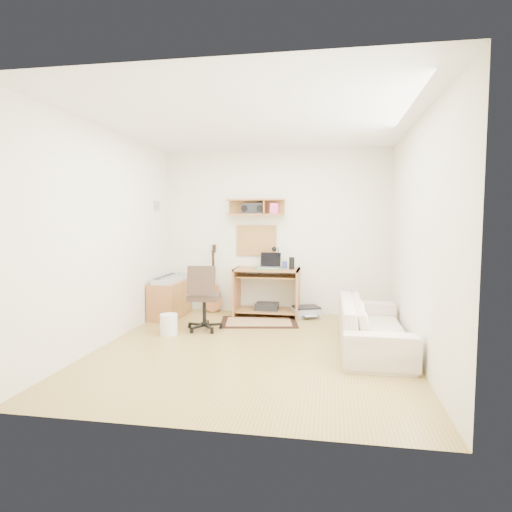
% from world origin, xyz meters
% --- Properties ---
extents(floor, '(3.60, 4.00, 0.01)m').
position_xyz_m(floor, '(0.00, 0.00, -0.01)').
color(floor, '#AA8A46').
rests_on(floor, ground).
extents(ceiling, '(3.60, 4.00, 0.01)m').
position_xyz_m(ceiling, '(0.00, 0.00, 2.60)').
color(ceiling, white).
rests_on(ceiling, ground).
extents(back_wall, '(3.60, 0.01, 2.60)m').
position_xyz_m(back_wall, '(0.00, 2.00, 1.30)').
color(back_wall, white).
rests_on(back_wall, ground).
extents(left_wall, '(0.01, 4.00, 2.60)m').
position_xyz_m(left_wall, '(-1.80, 0.00, 1.30)').
color(left_wall, white).
rests_on(left_wall, ground).
extents(right_wall, '(0.01, 4.00, 2.60)m').
position_xyz_m(right_wall, '(1.80, 0.00, 1.30)').
color(right_wall, white).
rests_on(right_wall, ground).
extents(wall_shelf, '(0.90, 0.25, 0.26)m').
position_xyz_m(wall_shelf, '(-0.30, 1.88, 1.70)').
color(wall_shelf, '#A96A3B').
rests_on(wall_shelf, back_wall).
extents(cork_board, '(0.64, 0.03, 0.49)m').
position_xyz_m(cork_board, '(-0.30, 1.98, 1.17)').
color(cork_board, '#AD7B56').
rests_on(cork_board, back_wall).
extents(wall_photo, '(0.02, 0.20, 0.15)m').
position_xyz_m(wall_photo, '(-1.79, 1.50, 1.72)').
color(wall_photo, '#4C8CBF').
rests_on(wall_photo, left_wall).
extents(desk, '(1.00, 0.55, 0.75)m').
position_xyz_m(desk, '(-0.09, 1.73, 0.38)').
color(desk, '#A96A3B').
rests_on(desk, floor).
extents(laptop, '(0.36, 0.36, 0.25)m').
position_xyz_m(laptop, '(-0.06, 1.71, 0.87)').
color(laptop, silver).
rests_on(laptop, desk).
extents(speaker, '(0.08, 0.08, 0.19)m').
position_xyz_m(speaker, '(0.30, 1.68, 0.84)').
color(speaker, black).
rests_on(speaker, desk).
extents(desk_lamp, '(0.11, 0.11, 0.33)m').
position_xyz_m(desk_lamp, '(0.06, 1.87, 0.91)').
color(desk_lamp, black).
rests_on(desk_lamp, desk).
extents(pencil_cup, '(0.07, 0.07, 0.10)m').
position_xyz_m(pencil_cup, '(0.18, 1.83, 0.80)').
color(pencil_cup, '#3545A1').
rests_on(pencil_cup, desk).
extents(boombox, '(0.33, 0.15, 0.17)m').
position_xyz_m(boombox, '(-0.34, 1.87, 1.68)').
color(boombox, black).
rests_on(boombox, wall_shelf).
extents(rug, '(1.22, 0.91, 0.01)m').
position_xyz_m(rug, '(-0.15, 1.28, 0.01)').
color(rug, beige).
rests_on(rug, floor).
extents(task_chair, '(0.51, 0.51, 0.91)m').
position_xyz_m(task_chair, '(-0.81, 0.73, 0.46)').
color(task_chair, '#392A21').
rests_on(task_chair, floor).
extents(cabinet, '(0.40, 0.90, 0.55)m').
position_xyz_m(cabinet, '(-1.58, 1.45, 0.28)').
color(cabinet, '#A96A3B').
rests_on(cabinet, floor).
extents(music_keyboard, '(0.27, 0.86, 0.08)m').
position_xyz_m(music_keyboard, '(-1.58, 1.45, 0.59)').
color(music_keyboard, '#B2B5BA').
rests_on(music_keyboard, cabinet).
extents(guitar, '(0.33, 0.25, 1.11)m').
position_xyz_m(guitar, '(-1.01, 1.86, 0.55)').
color(guitar, '#B66738').
rests_on(guitar, floor).
extents(waste_basket, '(0.23, 0.23, 0.27)m').
position_xyz_m(waste_basket, '(-1.20, 0.42, 0.14)').
color(waste_basket, white).
rests_on(waste_basket, floor).
extents(printer, '(0.49, 0.45, 0.15)m').
position_xyz_m(printer, '(0.52, 1.78, 0.08)').
color(printer, '#A5A8AA').
rests_on(printer, floor).
extents(sofa, '(0.56, 1.90, 0.74)m').
position_xyz_m(sofa, '(1.38, 0.28, 0.37)').
color(sofa, beige).
rests_on(sofa, floor).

